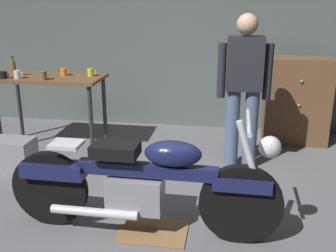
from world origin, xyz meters
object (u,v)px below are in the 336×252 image
Objects in this scene: motorcycle at (143,182)px; storage_bin at (13,154)px; mug_orange_travel at (64,72)px; bottle at (13,68)px; mug_white_ceramic at (18,75)px; mug_brown_stoneware at (43,75)px; mug_yellow_tall at (91,72)px; mug_black_matte at (3,75)px; wooden_dresser at (296,101)px; person_standing at (244,86)px.

motorcycle is 4.98× the size of storage_bin.
bottle is at bearing -168.08° from mug_orange_travel.
mug_white_ceramic is (-0.16, 0.56, 0.78)m from storage_bin.
mug_yellow_tall is (0.47, 0.30, -0.00)m from mug_brown_stoneware.
mug_white_ceramic reaches higher than mug_yellow_tall.
mug_yellow_tall is 0.92× the size of mug_black_matte.
mug_yellow_tall is at bearing 52.36° from storage_bin.
storage_bin is at bearing -156.40° from wooden_dresser.
bottle is (-2.76, 0.25, 0.07)m from person_standing.
mug_black_matte is at bearing -179.37° from mug_brown_stoneware.
person_standing reaches higher than mug_black_matte.
mug_white_ceramic is (-3.35, -0.83, 0.40)m from wooden_dresser.
storage_bin is at bearing -58.53° from mug_black_matte.
mug_brown_stoneware is at bearing 135.26° from motorcycle.
mug_orange_travel is at bearing 11.92° from bottle.
storage_bin is (-1.69, 1.02, -0.28)m from motorcycle.
motorcycle reaches higher than mug_orange_travel.
motorcycle is 2.36m from mug_orange_travel.
person_standing is at bearing -5.19° from bottle.
mug_black_matte is at bearing -162.62° from mug_yellow_tall.
mug_yellow_tall is 0.94m from bottle.
mug_white_ceramic reaches higher than storage_bin.
motorcycle is 1.73m from person_standing.
mug_brown_stoneware is 0.49× the size of bottle.
mug_black_matte is 0.17m from mug_white_ceramic.
mug_orange_travel is at bearing -9.38° from person_standing.
wooden_dresser is at bearing 11.27° from bottle.
mug_black_matte is at bearing 143.45° from motorcycle.
person_standing is 1.52× the size of wooden_dresser.
person_standing is 15.19× the size of mug_orange_travel.
wooden_dresser is 9.22× the size of mug_brown_stoneware.
mug_yellow_tall is 0.45× the size of bottle.
person_standing is 1.24m from wooden_dresser.
bottle is (-3.47, -0.69, 0.45)m from wooden_dresser.
bottle is at bearing 131.93° from mug_white_ceramic.
motorcycle is 2.19m from mug_yellow_tall.
motorcycle is at bearing -45.74° from mug_brown_stoneware.
person_standing is 2.64m from mug_white_ceramic.
bottle is (-0.28, 0.70, 0.83)m from storage_bin.
bottle is at bearing 112.12° from storage_bin.
mug_brown_stoneware is 0.50m from mug_black_matte.
mug_black_matte is at bearing 121.47° from storage_bin.
mug_orange_travel is at bearing -177.72° from mug_yellow_tall.
bottle reaches higher than mug_white_ceramic.
person_standing is at bearing 10.29° from storage_bin.
mug_white_ceramic is at bearing 8.92° from mug_black_matte.
mug_white_ceramic is at bearing 140.55° from motorcycle.
wooden_dresser is (1.49, 2.41, 0.10)m from motorcycle.
mug_white_ceramic is 0.19m from bottle.
motorcycle is at bearing -121.78° from wooden_dresser.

